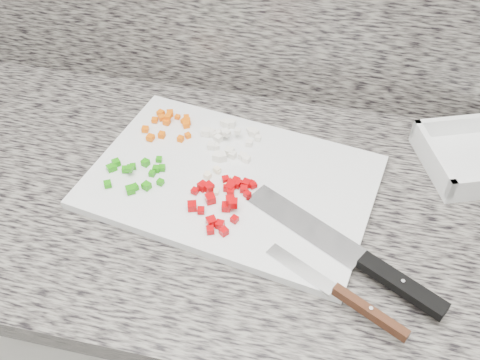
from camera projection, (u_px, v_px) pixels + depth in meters
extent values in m
cube|color=beige|center=(251.00, 332.00, 1.27)|extent=(3.92, 0.62, 0.86)
cube|color=slate|center=(254.00, 205.00, 0.95)|extent=(3.96, 0.64, 0.04)
cube|color=silver|center=(232.00, 182.00, 0.95)|extent=(0.54, 0.41, 0.02)
cube|color=#EC5E05|center=(169.00, 116.00, 1.05)|extent=(0.01, 0.01, 0.01)
cube|color=#EC5E05|center=(181.00, 139.00, 1.01)|extent=(0.01, 0.01, 0.01)
cube|color=#EC5E05|center=(186.00, 118.00, 1.06)|extent=(0.01, 0.01, 0.01)
cube|color=#EC5E05|center=(186.00, 124.00, 1.04)|extent=(0.02, 0.02, 0.01)
cube|color=#EC5E05|center=(162.00, 135.00, 1.02)|extent=(0.01, 0.01, 0.01)
cube|color=#EC5E05|center=(178.00, 117.00, 1.06)|extent=(0.01, 0.01, 0.01)
cube|color=#EC5E05|center=(188.00, 135.00, 1.02)|extent=(0.01, 0.01, 0.01)
cube|color=#EC5E05|center=(155.00, 120.00, 1.05)|extent=(0.01, 0.01, 0.01)
cube|color=#EC5E05|center=(162.00, 118.00, 1.05)|extent=(0.02, 0.02, 0.01)
cube|color=#EC5E05|center=(170.00, 113.00, 1.06)|extent=(0.02, 0.02, 0.01)
cube|color=#EC5E05|center=(167.00, 122.00, 1.05)|extent=(0.01, 0.01, 0.01)
cube|color=#EC5E05|center=(150.00, 138.00, 1.01)|extent=(0.01, 0.01, 0.01)
cube|color=#EC5E05|center=(187.00, 121.00, 1.05)|extent=(0.02, 0.02, 0.01)
cube|color=#EC5E05|center=(161.00, 113.00, 1.06)|extent=(0.02, 0.02, 0.01)
cube|color=#EC5E05|center=(184.00, 121.00, 1.05)|extent=(0.02, 0.02, 0.01)
cube|color=#EC5E05|center=(145.00, 129.00, 1.03)|extent=(0.01, 0.01, 0.01)
cube|color=#EC5E05|center=(168.00, 117.00, 1.04)|extent=(0.01, 0.01, 0.01)
cube|color=white|center=(249.00, 143.00, 1.00)|extent=(0.01, 0.01, 0.01)
cube|color=white|center=(229.00, 151.00, 0.98)|extent=(0.02, 0.02, 0.01)
cube|color=white|center=(232.00, 123.00, 1.04)|extent=(0.02, 0.02, 0.01)
cube|color=white|center=(224.00, 123.00, 1.04)|extent=(0.02, 0.02, 0.01)
cube|color=white|center=(242.00, 156.00, 0.98)|extent=(0.01, 0.01, 0.01)
cube|color=white|center=(206.00, 132.00, 1.02)|extent=(0.02, 0.02, 0.01)
cube|color=white|center=(250.00, 130.00, 1.03)|extent=(0.02, 0.02, 0.01)
cube|color=white|center=(211.00, 145.00, 1.00)|extent=(0.02, 0.02, 0.01)
cube|color=white|center=(227.00, 124.00, 1.04)|extent=(0.02, 0.02, 0.01)
cube|color=white|center=(253.00, 132.00, 1.02)|extent=(0.02, 0.02, 0.01)
cube|color=white|center=(254.00, 133.00, 1.02)|extent=(0.02, 0.02, 0.01)
cube|color=white|center=(220.00, 155.00, 0.98)|extent=(0.02, 0.02, 0.01)
cube|color=white|center=(238.00, 131.00, 1.01)|extent=(0.01, 0.01, 0.01)
cube|color=white|center=(219.00, 133.00, 1.02)|extent=(0.02, 0.02, 0.01)
cube|color=white|center=(247.00, 159.00, 0.97)|extent=(0.01, 0.01, 0.01)
cube|color=white|center=(211.00, 132.00, 1.02)|extent=(0.02, 0.02, 0.01)
cube|color=white|center=(216.00, 147.00, 1.00)|extent=(0.01, 0.01, 0.01)
cube|color=white|center=(213.00, 134.00, 1.02)|extent=(0.02, 0.02, 0.01)
cube|color=white|center=(227.00, 133.00, 1.01)|extent=(0.02, 0.02, 0.01)
cube|color=white|center=(218.00, 139.00, 1.01)|extent=(0.02, 0.02, 0.01)
cube|color=white|center=(225.00, 132.00, 1.01)|extent=(0.02, 0.02, 0.01)
cube|color=white|center=(211.00, 133.00, 1.02)|extent=(0.01, 0.01, 0.01)
cube|color=white|center=(217.00, 157.00, 0.97)|extent=(0.02, 0.02, 0.01)
cube|color=white|center=(258.00, 138.00, 1.01)|extent=(0.01, 0.01, 0.01)
cube|color=white|center=(233.00, 155.00, 0.98)|extent=(0.01, 0.01, 0.01)
cube|color=white|center=(222.00, 157.00, 0.97)|extent=(0.02, 0.02, 0.01)
cube|color=white|center=(244.00, 157.00, 0.97)|extent=(0.02, 0.02, 0.01)
cube|color=#1F8C0C|center=(130.00, 190.00, 0.91)|extent=(0.02, 0.02, 0.01)
cube|color=#1F8C0C|center=(159.00, 159.00, 0.97)|extent=(0.01, 0.01, 0.01)
cube|color=#1F8C0C|center=(152.00, 174.00, 0.95)|extent=(0.01, 0.01, 0.01)
cube|color=#1F8C0C|center=(108.00, 184.00, 0.93)|extent=(0.02, 0.02, 0.01)
cube|color=#1F8C0C|center=(116.00, 163.00, 0.96)|extent=(0.02, 0.02, 0.01)
cube|color=#1F8C0C|center=(133.00, 166.00, 0.96)|extent=(0.01, 0.01, 0.01)
cube|color=#1F8C0C|center=(147.00, 186.00, 0.92)|extent=(0.02, 0.02, 0.01)
cube|color=#1F8C0C|center=(160.00, 182.00, 0.93)|extent=(0.01, 0.01, 0.01)
cube|color=#1F8C0C|center=(135.00, 187.00, 0.92)|extent=(0.02, 0.02, 0.01)
cube|color=#1F8C0C|center=(125.00, 169.00, 0.95)|extent=(0.01, 0.01, 0.01)
cube|color=#1F8C0C|center=(130.00, 168.00, 0.94)|extent=(0.01, 0.01, 0.01)
cube|color=#1F8C0C|center=(156.00, 169.00, 0.95)|extent=(0.01, 0.01, 0.01)
cube|color=#1F8C0C|center=(111.00, 168.00, 0.95)|extent=(0.02, 0.02, 0.01)
cube|color=#1F8C0C|center=(145.00, 163.00, 0.96)|extent=(0.02, 0.02, 0.01)
cube|color=#1F8C0C|center=(131.00, 190.00, 0.92)|extent=(0.02, 0.02, 0.01)
cube|color=#1F8C0C|center=(113.00, 168.00, 0.96)|extent=(0.02, 0.02, 0.01)
cube|color=#1F8C0C|center=(162.00, 168.00, 0.95)|extent=(0.01, 0.01, 0.01)
cube|color=#B00206|center=(210.00, 199.00, 0.90)|extent=(0.02, 0.02, 0.01)
cube|color=#B00206|center=(226.00, 207.00, 0.89)|extent=(0.02, 0.02, 0.01)
cube|color=#B00206|center=(231.00, 184.00, 0.92)|extent=(0.01, 0.01, 0.01)
cube|color=#B00206|center=(244.00, 189.00, 0.92)|extent=(0.01, 0.01, 0.01)
cube|color=#B00206|center=(236.00, 181.00, 0.93)|extent=(0.01, 0.01, 0.01)
cube|color=#B00206|center=(226.00, 188.00, 0.92)|extent=(0.01, 0.01, 0.01)
cube|color=#B00206|center=(220.00, 224.00, 0.86)|extent=(0.01, 0.01, 0.01)
cube|color=#B00206|center=(233.00, 203.00, 0.88)|extent=(0.02, 0.02, 0.01)
cube|color=#B00206|center=(234.00, 219.00, 0.87)|extent=(0.01, 0.01, 0.01)
cube|color=#B00206|center=(192.00, 206.00, 0.89)|extent=(0.02, 0.02, 0.01)
cube|color=#B00206|center=(211.00, 222.00, 0.86)|extent=(0.02, 0.02, 0.01)
cube|color=#B00206|center=(209.00, 187.00, 0.92)|extent=(0.02, 0.02, 0.01)
cube|color=#B00206|center=(231.00, 192.00, 0.91)|extent=(0.01, 0.01, 0.01)
cube|color=#B00206|center=(247.00, 194.00, 0.91)|extent=(0.01, 0.01, 0.01)
cube|color=#B00206|center=(230.00, 200.00, 0.88)|extent=(0.02, 0.02, 0.01)
cube|color=#B00206|center=(195.00, 191.00, 0.91)|extent=(0.01, 0.01, 0.01)
cube|color=#B00206|center=(246.00, 183.00, 0.93)|extent=(0.02, 0.02, 0.01)
cube|color=#B00206|center=(252.00, 184.00, 0.93)|extent=(0.02, 0.02, 0.01)
cube|color=#B00206|center=(224.00, 231.00, 0.85)|extent=(0.02, 0.02, 0.01)
cube|color=#B00206|center=(203.00, 186.00, 0.92)|extent=(0.02, 0.02, 0.01)
cube|color=#B00206|center=(210.00, 230.00, 0.85)|extent=(0.02, 0.02, 0.01)
cube|color=#B00206|center=(237.00, 183.00, 0.93)|extent=(0.02, 0.02, 0.01)
cube|color=#B00206|center=(201.00, 210.00, 0.88)|extent=(0.01, 0.01, 0.01)
cube|color=#B00206|center=(253.00, 185.00, 0.92)|extent=(0.02, 0.02, 0.01)
cube|color=#B00206|center=(226.00, 179.00, 0.93)|extent=(0.02, 0.02, 0.01)
cube|color=#B00206|center=(230.00, 188.00, 0.92)|extent=(0.02, 0.02, 0.01)
cube|color=#F7E7BE|center=(216.00, 191.00, 0.92)|extent=(0.01, 0.01, 0.01)
cube|color=#F7E7BE|center=(206.00, 186.00, 0.93)|extent=(0.01, 0.01, 0.01)
cube|color=#F7E7BE|center=(216.00, 169.00, 0.95)|extent=(0.01, 0.01, 0.01)
cube|color=#F7E7BE|center=(218.00, 172.00, 0.95)|extent=(0.01, 0.01, 0.01)
cube|color=#F7E7BE|center=(217.00, 170.00, 0.95)|extent=(0.01, 0.01, 0.01)
cube|color=#F7E7BE|center=(227.00, 179.00, 0.94)|extent=(0.01, 0.01, 0.01)
cube|color=#F7E7BE|center=(208.00, 176.00, 0.94)|extent=(0.01, 0.01, 0.01)
cube|color=#F7E7BE|center=(216.00, 169.00, 0.95)|extent=(0.01, 0.01, 0.01)
cube|color=#F7E7BE|center=(226.00, 186.00, 0.92)|extent=(0.01, 0.01, 0.01)
cube|color=#F7E7BE|center=(234.00, 179.00, 0.94)|extent=(0.01, 0.01, 0.01)
cube|color=#F7E7BE|center=(207.00, 174.00, 0.94)|extent=(0.01, 0.01, 0.01)
cube|color=#F7E7BE|center=(216.00, 193.00, 0.91)|extent=(0.01, 0.01, 0.01)
cube|color=silver|center=(305.00, 225.00, 0.87)|extent=(0.21, 0.15, 0.00)
cube|color=black|center=(402.00, 285.00, 0.78)|extent=(0.13, 0.09, 0.02)
cylinder|color=silver|center=(403.00, 281.00, 0.77)|extent=(0.01, 0.01, 0.00)
cube|color=silver|center=(301.00, 269.00, 0.81)|extent=(0.12, 0.08, 0.00)
cube|color=#432110|center=(370.00, 312.00, 0.75)|extent=(0.11, 0.07, 0.02)
cylinder|color=silver|center=(371.00, 308.00, 0.74)|extent=(0.01, 0.01, 0.00)
cube|color=white|center=(472.00, 124.00, 1.03)|extent=(0.23, 0.10, 0.04)
cube|color=white|center=(432.00, 158.00, 0.96)|extent=(0.07, 0.16, 0.04)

